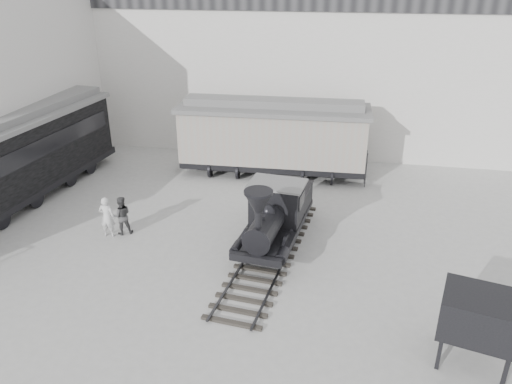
% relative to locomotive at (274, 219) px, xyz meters
% --- Properties ---
extents(ground, '(90.00, 90.00, 0.00)m').
position_rel_locomotive_xyz_m(ground, '(-1.01, -3.57, -1.19)').
color(ground, '#9E9E9B').
extents(north_wall, '(34.00, 2.51, 11.00)m').
position_rel_locomotive_xyz_m(north_wall, '(-1.01, 11.41, 4.37)').
color(north_wall, silver).
rests_on(north_wall, ground).
extents(west_pavilion, '(7.00, 12.11, 9.00)m').
position_rel_locomotive_xyz_m(west_pavilion, '(-15.51, 6.39, 3.31)').
color(west_pavilion, silver).
rests_on(west_pavilion, ground).
extents(locomotive, '(2.96, 9.27, 3.22)m').
position_rel_locomotive_xyz_m(locomotive, '(0.00, 0.00, 0.00)').
color(locomotive, '#2B2621').
rests_on(locomotive, ground).
extents(boxcar, '(9.90, 3.40, 4.02)m').
position_rel_locomotive_xyz_m(boxcar, '(-1.27, 7.52, 0.92)').
color(boxcar, black).
rests_on(boxcar, ground).
extents(visitor_a, '(0.66, 0.46, 1.75)m').
position_rel_locomotive_xyz_m(visitor_a, '(-6.78, -0.53, -0.31)').
color(visitor_a, silver).
rests_on(visitor_a, ground).
extents(visitor_b, '(1.00, 0.93, 1.65)m').
position_rel_locomotive_xyz_m(visitor_b, '(-6.29, -0.22, -0.36)').
color(visitor_b, '#424243').
rests_on(visitor_b, ground).
extents(coal_hopper, '(2.34, 2.08, 2.19)m').
position_rel_locomotive_xyz_m(coal_hopper, '(6.41, -5.27, 0.24)').
color(coal_hopper, black).
rests_on(coal_hopper, ground).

